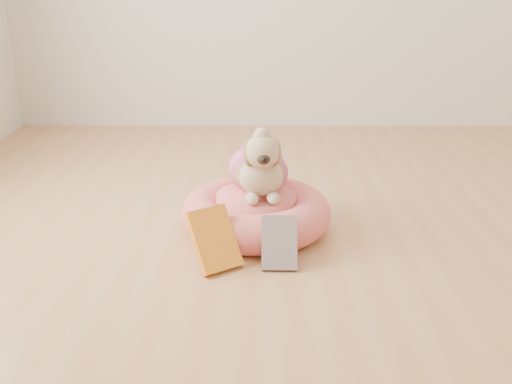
{
  "coord_description": "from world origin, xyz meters",
  "views": [
    {
      "loc": [
        -0.39,
        -1.56,
        0.93
      ],
      "look_at": [
        -0.4,
        0.46,
        0.18
      ],
      "focal_mm": 40.0,
      "sensor_mm": 36.0,
      "label": 1
    }
  ],
  "objects_px": {
    "dog": "(259,156)",
    "book_yellow": "(214,239)",
    "pet_bed": "(256,213)",
    "book_white": "(279,243)"
  },
  "relations": [
    {
      "from": "pet_bed",
      "to": "book_yellow",
      "type": "bearing_deg",
      "value": -114.99
    },
    {
      "from": "pet_bed",
      "to": "book_yellow",
      "type": "height_order",
      "value": "book_yellow"
    },
    {
      "from": "pet_bed",
      "to": "book_yellow",
      "type": "relative_size",
      "value": 2.63
    },
    {
      "from": "pet_bed",
      "to": "book_white",
      "type": "distance_m",
      "value": 0.31
    },
    {
      "from": "book_white",
      "to": "book_yellow",
      "type": "bearing_deg",
      "value": -178.27
    },
    {
      "from": "pet_bed",
      "to": "book_white",
      "type": "height_order",
      "value": "book_white"
    },
    {
      "from": "dog",
      "to": "pet_bed",
      "type": "bearing_deg",
      "value": -119.5
    },
    {
      "from": "pet_bed",
      "to": "book_white",
      "type": "relative_size",
      "value": 3.12
    },
    {
      "from": "dog",
      "to": "book_white",
      "type": "bearing_deg",
      "value": -83.44
    },
    {
      "from": "dog",
      "to": "book_yellow",
      "type": "distance_m",
      "value": 0.42
    }
  ]
}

